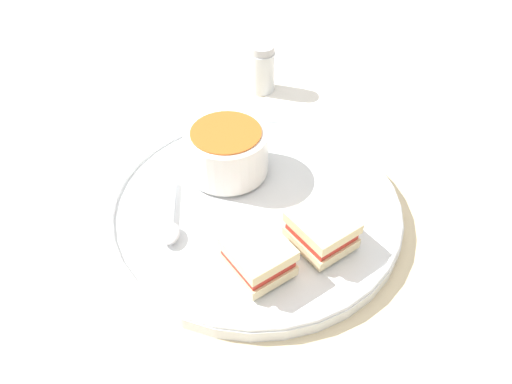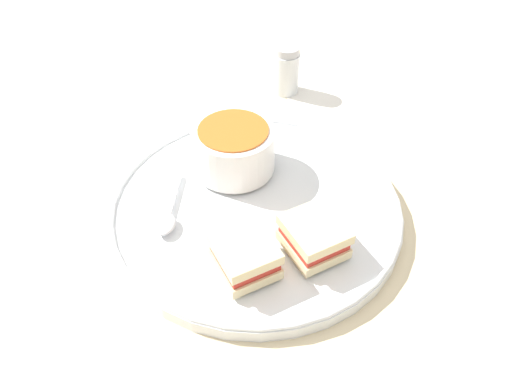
{
  "view_description": "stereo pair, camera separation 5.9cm",
  "coord_description": "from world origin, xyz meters",
  "px_view_note": "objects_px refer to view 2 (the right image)",
  "views": [
    {
      "loc": [
        -0.01,
        0.43,
        0.44
      ],
      "look_at": [
        0.0,
        0.0,
        0.04
      ],
      "focal_mm": 35.0,
      "sensor_mm": 36.0,
      "label": 1
    },
    {
      "loc": [
        -0.07,
        0.42,
        0.44
      ],
      "look_at": [
        0.0,
        0.0,
        0.04
      ],
      "focal_mm": 35.0,
      "sensor_mm": 36.0,
      "label": 2
    }
  ],
  "objects_px": {
    "spoon": "(166,219)",
    "sandwich_half_far": "(314,236)",
    "soup_bowl": "(234,148)",
    "sandwich_half_near": "(245,256)",
    "salt_shaker": "(283,70)"
  },
  "relations": [
    {
      "from": "sandwich_half_near",
      "to": "sandwich_half_far",
      "type": "xyz_separation_m",
      "value": [
        -0.07,
        -0.04,
        0.0
      ]
    },
    {
      "from": "spoon",
      "to": "sandwich_half_near",
      "type": "distance_m",
      "value": 0.11
    },
    {
      "from": "soup_bowl",
      "to": "sandwich_half_far",
      "type": "bearing_deg",
      "value": 133.19
    },
    {
      "from": "soup_bowl",
      "to": "salt_shaker",
      "type": "xyz_separation_m",
      "value": [
        -0.03,
        -0.22,
        -0.01
      ]
    },
    {
      "from": "spoon",
      "to": "salt_shaker",
      "type": "distance_m",
      "value": 0.34
    },
    {
      "from": "soup_bowl",
      "to": "sandwich_half_far",
      "type": "height_order",
      "value": "soup_bowl"
    },
    {
      "from": "spoon",
      "to": "sandwich_half_far",
      "type": "distance_m",
      "value": 0.17
    },
    {
      "from": "sandwich_half_far",
      "to": "salt_shaker",
      "type": "xyz_separation_m",
      "value": [
        0.08,
        -0.34,
        -0.0
      ]
    },
    {
      "from": "spoon",
      "to": "sandwich_half_far",
      "type": "xyz_separation_m",
      "value": [
        -0.17,
        0.01,
        0.01
      ]
    },
    {
      "from": "sandwich_half_near",
      "to": "sandwich_half_far",
      "type": "relative_size",
      "value": 1.0
    },
    {
      "from": "soup_bowl",
      "to": "sandwich_half_far",
      "type": "xyz_separation_m",
      "value": [
        -0.11,
        0.12,
        -0.01
      ]
    },
    {
      "from": "sandwich_half_near",
      "to": "soup_bowl",
      "type": "bearing_deg",
      "value": -74.6
    },
    {
      "from": "soup_bowl",
      "to": "salt_shaker",
      "type": "height_order",
      "value": "soup_bowl"
    },
    {
      "from": "sandwich_half_far",
      "to": "soup_bowl",
      "type": "bearing_deg",
      "value": -46.81
    },
    {
      "from": "spoon",
      "to": "sandwich_half_near",
      "type": "bearing_deg",
      "value": 58.76
    }
  ]
}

